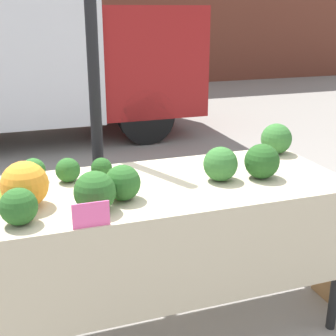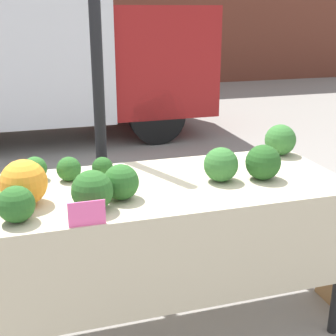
{
  "view_description": "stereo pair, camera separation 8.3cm",
  "coord_description": "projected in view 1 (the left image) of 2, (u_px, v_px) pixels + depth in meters",
  "views": [
    {
      "loc": [
        -0.72,
        -2.1,
        1.68
      ],
      "look_at": [
        0.0,
        0.0,
        0.92
      ],
      "focal_mm": 50.0,
      "sensor_mm": 36.0,
      "label": 1
    },
    {
      "loc": [
        -0.64,
        -2.13,
        1.68
      ],
      "look_at": [
        0.0,
        0.0,
        0.92
      ],
      "focal_mm": 50.0,
      "sensor_mm": 36.0,
      "label": 2
    }
  ],
  "objects": [
    {
      "name": "broccoli_head_1",
      "position": [
        262.0,
        161.0,
        2.42
      ],
      "size": [
        0.18,
        0.18,
        0.18
      ],
      "color": "#23511E",
      "rests_on": "market_table"
    },
    {
      "name": "orange_cauliflower",
      "position": [
        25.0,
        185.0,
        2.06
      ],
      "size": [
        0.21,
        0.21,
        0.21
      ],
      "color": "orange",
      "rests_on": "market_table"
    },
    {
      "name": "tent_pole",
      "position": [
        94.0,
        80.0,
        2.75
      ],
      "size": [
        0.07,
        0.07,
        2.58
      ],
      "color": "black",
      "rests_on": "ground_plane"
    },
    {
      "name": "romanesco_head",
      "position": [
        8.0,
        186.0,
        2.19
      ],
      "size": [
        0.13,
        0.13,
        0.11
      ],
      "color": "#93B238",
      "rests_on": "market_table"
    },
    {
      "name": "price_sign",
      "position": [
        91.0,
        215.0,
        1.88
      ],
      "size": [
        0.15,
        0.01,
        0.11
      ],
      "color": "#F45B9E",
      "rests_on": "market_table"
    },
    {
      "name": "broccoli_head_5",
      "position": [
        95.0,
        192.0,
        2.01
      ],
      "size": [
        0.18,
        0.18,
        0.18
      ],
      "color": "#285B23",
      "rests_on": "market_table"
    },
    {
      "name": "market_table",
      "position": [
        172.0,
        208.0,
        2.35
      ],
      "size": [
        1.8,
        0.79,
        0.84
      ],
      "color": "beige",
      "rests_on": "ground_plane"
    },
    {
      "name": "broccoli_head_6",
      "position": [
        102.0,
        168.0,
        2.42
      ],
      "size": [
        0.11,
        0.11,
        0.11
      ],
      "color": "#23511E",
      "rests_on": "market_table"
    },
    {
      "name": "broccoli_head_7",
      "position": [
        220.0,
        164.0,
        2.38
      ],
      "size": [
        0.18,
        0.18,
        0.18
      ],
      "color": "#336B2D",
      "rests_on": "market_table"
    },
    {
      "name": "ground_plane",
      "position": [
        168.0,
        323.0,
        2.65
      ],
      "size": [
        40.0,
        40.0,
        0.0
      ],
      "primitive_type": "plane",
      "color": "gray"
    },
    {
      "name": "broccoli_head_0",
      "position": [
        123.0,
        183.0,
        2.14
      ],
      "size": [
        0.17,
        0.17,
        0.17
      ],
      "color": "#285B23",
      "rests_on": "market_table"
    },
    {
      "name": "broccoli_head_4",
      "position": [
        68.0,
        170.0,
        2.37
      ],
      "size": [
        0.13,
        0.13,
        0.13
      ],
      "color": "#285B23",
      "rests_on": "market_table"
    },
    {
      "name": "broccoli_head_2",
      "position": [
        33.0,
        170.0,
        2.37
      ],
      "size": [
        0.12,
        0.12,
        0.12
      ],
      "color": "#2D6628",
      "rests_on": "market_table"
    },
    {
      "name": "broccoli_head_8",
      "position": [
        276.0,
        139.0,
        2.83
      ],
      "size": [
        0.19,
        0.19,
        0.19
      ],
      "color": "#336B2D",
      "rests_on": "market_table"
    },
    {
      "name": "broccoli_head_3",
      "position": [
        19.0,
        207.0,
        1.89
      ],
      "size": [
        0.16,
        0.16,
        0.16
      ],
      "color": "#285B23",
      "rests_on": "market_table"
    }
  ]
}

